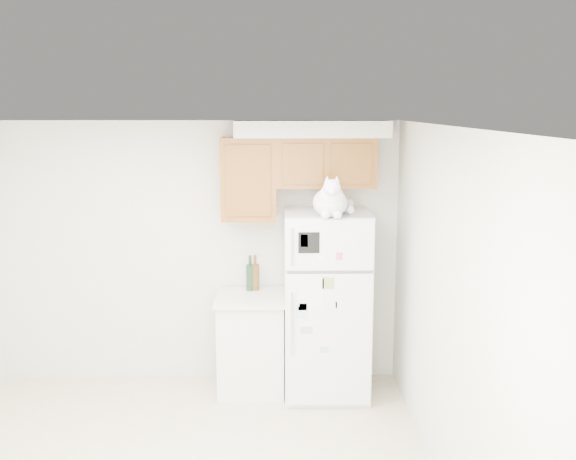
{
  "coord_description": "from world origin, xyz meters",
  "views": [
    {
      "loc": [
        0.75,
        -4.3,
        2.63
      ],
      "look_at": [
        0.85,
        1.55,
        1.55
      ],
      "focal_mm": 42.0,
      "sensor_mm": 36.0,
      "label": 1
    }
  ],
  "objects_px": {
    "refrigerator": "(326,304)",
    "bottle_amber": "(255,273)",
    "cat": "(331,201)",
    "storage_box_back": "(341,205)",
    "base_counter": "(251,342)",
    "storage_box_front": "(344,208)",
    "bottle_green": "(250,273)"
  },
  "relations": [
    {
      "from": "refrigerator",
      "to": "storage_box_back",
      "type": "distance_m",
      "value": 0.91
    },
    {
      "from": "bottle_green",
      "to": "cat",
      "type": "bearing_deg",
      "value": -35.03
    },
    {
      "from": "cat",
      "to": "storage_box_back",
      "type": "xyz_separation_m",
      "value": [
        0.12,
        0.36,
        -0.09
      ]
    },
    {
      "from": "base_counter",
      "to": "cat",
      "type": "xyz_separation_m",
      "value": [
        0.7,
        -0.33,
        1.38
      ]
    },
    {
      "from": "bottle_green",
      "to": "bottle_amber",
      "type": "relative_size",
      "value": 1.0
    },
    {
      "from": "refrigerator",
      "to": "bottle_green",
      "type": "height_order",
      "value": "refrigerator"
    },
    {
      "from": "storage_box_back",
      "to": "storage_box_front",
      "type": "height_order",
      "value": "storage_box_back"
    },
    {
      "from": "base_counter",
      "to": "bottle_green",
      "type": "distance_m",
      "value": 0.65
    },
    {
      "from": "base_counter",
      "to": "cat",
      "type": "distance_m",
      "value": 1.58
    },
    {
      "from": "refrigerator",
      "to": "storage_box_front",
      "type": "bearing_deg",
      "value": -11.53
    },
    {
      "from": "base_counter",
      "to": "bottle_amber",
      "type": "height_order",
      "value": "bottle_amber"
    },
    {
      "from": "refrigerator",
      "to": "bottle_amber",
      "type": "bearing_deg",
      "value": 159.64
    },
    {
      "from": "bottle_green",
      "to": "storage_box_front",
      "type": "bearing_deg",
      "value": -17.59
    },
    {
      "from": "storage_box_front",
      "to": "bottle_amber",
      "type": "distance_m",
      "value": 1.07
    },
    {
      "from": "refrigerator",
      "to": "bottle_green",
      "type": "bearing_deg",
      "value": 161.2
    },
    {
      "from": "storage_box_back",
      "to": "bottle_green",
      "type": "bearing_deg",
      "value": -164.39
    },
    {
      "from": "base_counter",
      "to": "bottle_amber",
      "type": "bearing_deg",
      "value": 77.82
    },
    {
      "from": "cat",
      "to": "refrigerator",
      "type": "bearing_deg",
      "value": 92.02
    },
    {
      "from": "refrigerator",
      "to": "bottle_amber",
      "type": "relative_size",
      "value": 5.05
    },
    {
      "from": "storage_box_front",
      "to": "bottle_green",
      "type": "relative_size",
      "value": 0.45
    },
    {
      "from": "cat",
      "to": "storage_box_front",
      "type": "xyz_separation_m",
      "value": [
        0.14,
        0.23,
        -0.09
      ]
    },
    {
      "from": "refrigerator",
      "to": "cat",
      "type": "xyz_separation_m",
      "value": [
        0.01,
        -0.26,
        0.99
      ]
    },
    {
      "from": "bottle_amber",
      "to": "cat",
      "type": "bearing_deg",
      "value": -37.1
    },
    {
      "from": "storage_box_front",
      "to": "bottle_green",
      "type": "height_order",
      "value": "storage_box_front"
    },
    {
      "from": "storage_box_back",
      "to": "bottle_amber",
      "type": "distance_m",
      "value": 1.03
    },
    {
      "from": "base_counter",
      "to": "bottle_green",
      "type": "bearing_deg",
      "value": 93.39
    },
    {
      "from": "refrigerator",
      "to": "storage_box_front",
      "type": "xyz_separation_m",
      "value": [
        0.14,
        -0.03,
        0.89
      ]
    },
    {
      "from": "base_counter",
      "to": "storage_box_front",
      "type": "height_order",
      "value": "storage_box_front"
    },
    {
      "from": "refrigerator",
      "to": "storage_box_back",
      "type": "relative_size",
      "value": 9.44
    },
    {
      "from": "cat",
      "to": "storage_box_front",
      "type": "height_order",
      "value": "cat"
    },
    {
      "from": "refrigerator",
      "to": "base_counter",
      "type": "distance_m",
      "value": 0.79
    },
    {
      "from": "storage_box_back",
      "to": "bottle_green",
      "type": "height_order",
      "value": "storage_box_back"
    }
  ]
}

